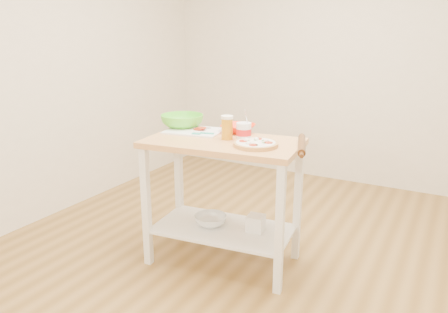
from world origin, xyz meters
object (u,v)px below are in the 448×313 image
cutting_board (194,131)px  rolling_pin (302,145)px  spatula (202,133)px  orange_bowl (238,128)px  shelf_glass_bowl (210,220)px  prep_island (223,177)px  shelf_bin (256,223)px  knife (188,127)px  yogurt_tub (244,132)px  pizza (256,144)px  beer_pint (227,127)px  green_bowl (182,121)px

cutting_board → rolling_pin: rolling_pin is taller
spatula → rolling_pin: (0.73, -0.00, 0.01)m
orange_bowl → shelf_glass_bowl: bearing=-105.9°
prep_island → shelf_bin: (0.22, 0.07, -0.32)m
cutting_board → knife: cutting_board is taller
knife → yogurt_tub: yogurt_tub is taller
pizza → yogurt_tub: size_ratio=1.32×
spatula → shelf_bin: bearing=-10.2°
shelf_glass_bowl → shelf_bin: bearing=12.6°
rolling_pin → shelf_glass_bowl: size_ratio=1.74×
prep_island → knife: knife is taller
cutting_board → yogurt_tub: bearing=-18.8°
yogurt_tub → pizza: bearing=-34.3°
pizza → rolling_pin: rolling_pin is taller
beer_pint → yogurt_tub: yogurt_tub is taller
rolling_pin → shelf_glass_bowl: rolling_pin is taller
spatula → knife: bearing=136.3°
prep_island → green_bowl: bearing=157.2°
yogurt_tub → beer_pint: bearing=-172.6°
prep_island → spatula: bearing=166.5°
beer_pint → orange_bowl: bearing=98.2°
green_bowl → shelf_bin: (0.68, -0.13, -0.63)m
green_bowl → shelf_bin: green_bowl is taller
cutting_board → spatula: 0.14m
spatula → cutting_board: bearing=132.1°
prep_island → beer_pint: bearing=73.6°
green_bowl → beer_pint: beer_pint is taller
green_bowl → cutting_board: bearing=-23.5°
spatula → green_bowl: 0.31m
pizza → beer_pint: (-0.25, 0.07, 0.07)m
pizza → knife: size_ratio=1.10×
prep_island → rolling_pin: size_ratio=2.69×
beer_pint → rolling_pin: 0.53m
beer_pint → rolling_pin: size_ratio=0.40×
cutting_board → orange_bowl: 0.32m
rolling_pin → shelf_bin: rolling_pin is taller
orange_bowl → shelf_bin: size_ratio=2.06×
yogurt_tub → rolling_pin: size_ratio=0.53×
orange_bowl → rolling_pin: orange_bowl is taller
cutting_board → rolling_pin: 0.85m
knife → shelf_glass_bowl: 0.71m
pizza → cutting_board: pizza is taller
green_bowl → rolling_pin: green_bowl is taller
pizza → rolling_pin: (0.28, 0.08, 0.01)m
cutting_board → orange_bowl: (0.29, 0.14, 0.02)m
shelf_bin → rolling_pin: bearing=-3.8°
shelf_glass_bowl → rolling_pin: bearing=4.6°
spatula → orange_bowl: bearing=39.1°
prep_island → shelf_glass_bowl: (-0.10, -0.01, -0.34)m
yogurt_tub → shelf_bin: bearing=7.2°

